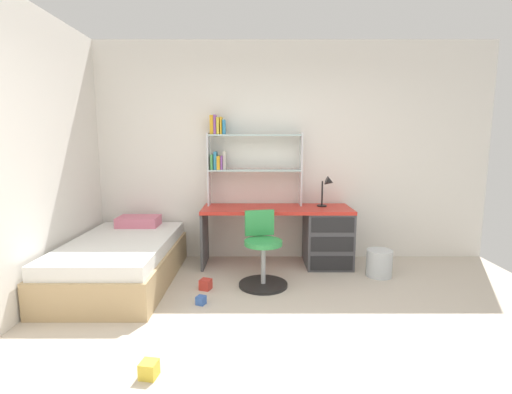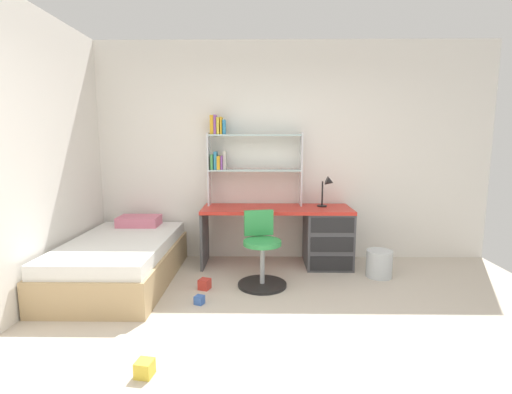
% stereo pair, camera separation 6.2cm
% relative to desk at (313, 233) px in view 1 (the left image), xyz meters
% --- Properties ---
extents(ground_plane, '(5.53, 5.69, 0.02)m').
position_rel_desk_xyz_m(ground_plane, '(-0.49, -2.02, -0.41)').
color(ground_plane, beige).
extents(room_shell, '(5.53, 5.69, 2.77)m').
position_rel_desk_xyz_m(room_shell, '(-1.65, -0.85, 0.98)').
color(room_shell, white).
rests_on(room_shell, ground_plane).
extents(desk, '(1.82, 0.61, 0.73)m').
position_rel_desk_xyz_m(desk, '(0.00, 0.00, 0.00)').
color(desk, red).
rests_on(desk, ground_plane).
extents(bookshelf_hutch, '(1.18, 0.22, 1.12)m').
position_rel_desk_xyz_m(bookshelf_hutch, '(-0.91, 0.19, 0.97)').
color(bookshelf_hutch, silver).
rests_on(bookshelf_hutch, desk).
extents(desk_lamp, '(0.20, 0.16, 0.38)m').
position_rel_desk_xyz_m(desk_lamp, '(0.16, 0.05, 0.58)').
color(desk_lamp, black).
rests_on(desk_lamp, desk).
extents(swivel_chair, '(0.52, 0.52, 0.79)m').
position_rel_desk_xyz_m(swivel_chair, '(-0.65, -0.67, -0.09)').
color(swivel_chair, black).
rests_on(swivel_chair, ground_plane).
extents(bed_platform, '(1.08, 1.82, 0.60)m').
position_rel_desk_xyz_m(bed_platform, '(-2.19, -0.59, -0.16)').
color(bed_platform, tan).
rests_on(bed_platform, ground_plane).
extents(waste_bin, '(0.29, 0.29, 0.31)m').
position_rel_desk_xyz_m(waste_bin, '(0.68, -0.40, -0.25)').
color(waste_bin, silver).
rests_on(waste_bin, ground_plane).
extents(toy_block_blue_0, '(0.10, 0.10, 0.08)m').
position_rel_desk_xyz_m(toy_block_blue_0, '(-1.25, -1.15, -0.36)').
color(toy_block_blue_0, '#3860B7').
rests_on(toy_block_blue_0, ground_plane).
extents(toy_block_red_1, '(0.14, 0.14, 0.11)m').
position_rel_desk_xyz_m(toy_block_red_1, '(-1.25, -0.79, -0.35)').
color(toy_block_red_1, red).
rests_on(toy_block_red_1, ground_plane).
extents(toy_block_yellow_2, '(0.12, 0.12, 0.11)m').
position_rel_desk_xyz_m(toy_block_yellow_2, '(-1.42, -2.25, -0.35)').
color(toy_block_yellow_2, gold).
rests_on(toy_block_yellow_2, ground_plane).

